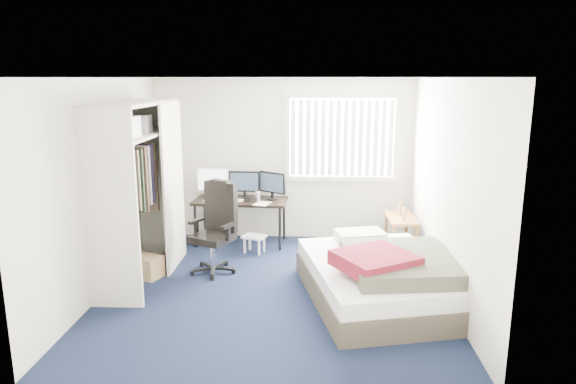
% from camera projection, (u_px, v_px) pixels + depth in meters
% --- Properties ---
extents(ground, '(4.20, 4.20, 0.00)m').
position_uv_depth(ground, '(273.00, 288.00, 6.23)').
color(ground, black).
rests_on(ground, ground).
extents(room_shell, '(4.20, 4.20, 4.20)m').
position_uv_depth(room_shell, '(272.00, 166.00, 5.91)').
color(room_shell, silver).
rests_on(room_shell, ground).
extents(window_assembly, '(1.72, 0.09, 1.32)m').
position_uv_depth(window_assembly, '(342.00, 138.00, 7.83)').
color(window_assembly, white).
rests_on(window_assembly, ground).
extents(closet, '(0.64, 1.84, 2.22)m').
position_uv_depth(closet, '(138.00, 174.00, 6.28)').
color(closet, beige).
rests_on(closet, ground).
extents(desk, '(1.44, 0.73, 1.15)m').
position_uv_depth(desk, '(241.00, 197.00, 7.82)').
color(desk, black).
rests_on(desk, ground).
extents(office_chair, '(0.74, 0.74, 1.20)m').
position_uv_depth(office_chair, '(216.00, 237.00, 6.73)').
color(office_chair, black).
rests_on(office_chair, ground).
extents(footstool, '(0.38, 0.34, 0.26)m').
position_uv_depth(footstool, '(254.00, 239.00, 7.47)').
color(footstool, white).
rests_on(footstool, ground).
extents(nightstand, '(0.40, 0.78, 0.71)m').
position_uv_depth(nightstand, '(401.00, 221.00, 7.43)').
color(nightstand, brown).
rests_on(nightstand, ground).
extents(bed, '(1.98, 2.37, 0.68)m').
position_uv_depth(bed, '(382.00, 276.00, 5.84)').
color(bed, '#433C30').
rests_on(bed, ground).
extents(pine_box, '(0.45, 0.40, 0.28)m').
position_uv_depth(pine_box, '(146.00, 267.00, 6.55)').
color(pine_box, tan).
rests_on(pine_box, ground).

